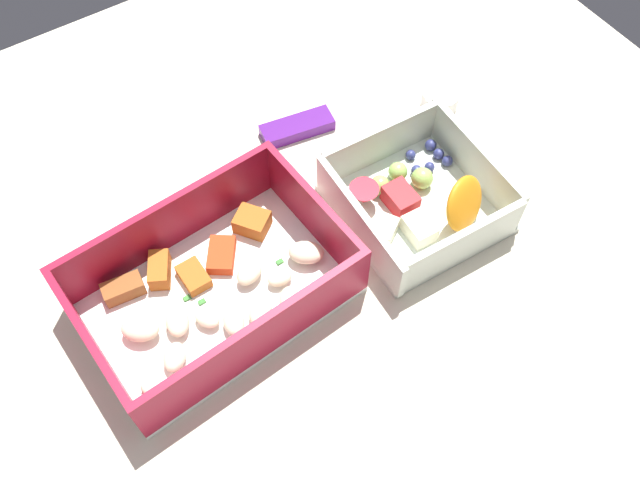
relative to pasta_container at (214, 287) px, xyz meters
The scene contains 5 objects.
table_surface 11.98cm from the pasta_container, ahead, with size 80.00×80.00×2.00cm, color beige.
pasta_container is the anchor object (origin of this frame).
fruit_bowl 19.15cm from the pasta_container, ahead, with size 13.63×13.67×5.69cm.
candy_bar 19.10cm from the pasta_container, 37.40° to the left, with size 7.00×2.40×1.20cm, color #51197A.
paper_cup_liner 29.54cm from the pasta_container, 13.37° to the left, with size 3.60×3.60×1.73cm, color white.
Camera 1 is at (-18.48, -24.46, 52.35)cm, focal length 38.43 mm.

